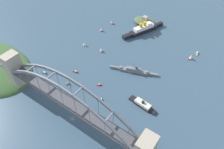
{
  "coord_description": "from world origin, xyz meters",
  "views": [
    {
      "loc": [
        119.58,
        -86.52,
        214.88
      ],
      "look_at": [
        0.0,
        80.3,
        8.0
      ],
      "focal_mm": 34.16,
      "sensor_mm": 36.0,
      "label": 1
    }
  ],
  "objects": [
    {
      "name": "small_boat_0",
      "position": [
        -80.37,
        114.88,
        3.81
      ],
      "size": [
        8.22,
        4.86,
        8.24
      ],
      "color": "gold",
      "rests_on": "ground"
    },
    {
      "name": "small_boat_10",
      "position": [
        -48.65,
        119.23,
        3.86
      ],
      "size": [
        7.67,
        6.89,
        8.25
      ],
      "color": "#B2231E",
      "rests_on": "ground"
    },
    {
      "name": "ground_plane",
      "position": [
        0.0,
        0.0,
        0.0
      ],
      "size": [
        1400.0,
        1400.0,
        0.0
      ],
      "primitive_type": "plane",
      "color": "#385166"
    },
    {
      "name": "small_boat_3",
      "position": [
        -6.67,
        60.16,
        0.82
      ],
      "size": [
        6.45,
        4.98,
        2.25
      ],
      "color": "#B2231E",
      "rests_on": "ground"
    },
    {
      "name": "small_boat_1",
      "position": [
        -43.1,
        37.45,
        3.04
      ],
      "size": [
        3.75,
        6.06,
        6.46
      ],
      "color": "brown",
      "rests_on": "ground"
    },
    {
      "name": "ocean_liner",
      "position": [
        -21.7,
        204.93,
        5.84
      ],
      "size": [
        39.44,
        81.59,
        19.34
      ],
      "color": "black",
      "rests_on": "ground"
    },
    {
      "name": "small_boat_5",
      "position": [
        -82.41,
        194.79,
        4.11
      ],
      "size": [
        7.52,
        5.87,
        8.81
      ],
      "color": "#B2231E",
      "rests_on": "ground"
    },
    {
      "name": "small_boat_2",
      "position": [
        -85.14,
        32.82,
        0.75
      ],
      "size": [
        10.91,
        4.15,
        2.16
      ],
      "color": "#234C8C",
      "rests_on": "ground"
    },
    {
      "name": "small_boat_8",
      "position": [
        -49.89,
        60.26,
        0.94
      ],
      "size": [
        8.62,
        3.26,
        2.61
      ],
      "color": "#B2231E",
      "rests_on": "ground"
    },
    {
      "name": "small_boat_6",
      "position": [
        10.48,
        42.73,
        0.78
      ],
      "size": [
        6.33,
        7.05,
        2.23
      ],
      "color": "#234C8C",
      "rests_on": "ground"
    },
    {
      "name": "small_boat_9",
      "position": [
        77.39,
        202.16,
        0.88
      ],
      "size": [
        4.05,
        11.43,
        2.47
      ],
      "color": "gold",
      "rests_on": "ground"
    },
    {
      "name": "harbor_ferry_steamer",
      "position": [
        57.72,
        64.54,
        2.56
      ],
      "size": [
        38.56,
        11.41,
        8.26
      ],
      "color": "black",
      "rests_on": "ground"
    },
    {
      "name": "fort_island_mid_harbor",
      "position": [
        -33.63,
        230.46,
        5.04
      ],
      "size": [
        41.41,
        30.4,
        15.52
      ],
      "color": "#4C6038",
      "rests_on": "ground"
    },
    {
      "name": "small_boat_7",
      "position": [
        -83.7,
        164.91,
        4.24
      ],
      "size": [
        4.98,
        7.48,
        9.07
      ],
      "color": "#B2231E",
      "rests_on": "ground"
    },
    {
      "name": "small_boat_4",
      "position": [
        73.68,
        184.41,
        4.33
      ],
      "size": [
        6.58,
        8.57,
        9.19
      ],
      "color": "#B2231E",
      "rests_on": "ground"
    },
    {
      "name": "harbor_arch_bridge",
      "position": [
        -0.0,
        -0.0,
        28.34
      ],
      "size": [
        249.98,
        18.93,
        64.81
      ],
      "color": "#ADA38E",
      "rests_on": "ground"
    },
    {
      "name": "naval_cruiser",
      "position": [
        17.65,
        109.25,
        3.0
      ],
      "size": [
        65.96,
        27.46,
        17.33
      ],
      "color": "slate",
      "rests_on": "ground"
    }
  ]
}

